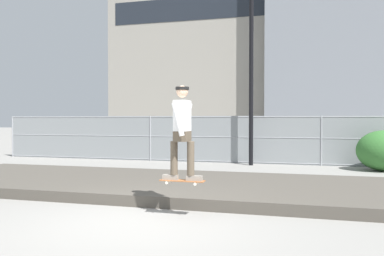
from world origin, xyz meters
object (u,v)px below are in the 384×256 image
object	(u,v)px
shrub_left	(384,151)
skater	(182,127)
parked_car_mid	(277,138)
street_lamp	(251,48)
parked_car_near	(166,137)
skateboard	(182,181)

from	to	relation	value
shrub_left	skater	bearing A→B (deg)	-121.82
parked_car_mid	shrub_left	world-z (taller)	parked_car_mid
street_lamp	shrub_left	size ratio (longest dim) A/B	4.00
skater	parked_car_near	bearing A→B (deg)	110.24
skateboard	parked_car_near	xyz separation A→B (m)	(-4.33, 11.76, 0.20)
skateboard	skater	distance (m)	0.95
parked_car_mid	skater	bearing A→B (deg)	-95.03
shrub_left	parked_car_mid	bearing A→B (deg)	131.27
skateboard	skater	bearing A→B (deg)	0.00
parked_car_near	skateboard	bearing A→B (deg)	-69.76
street_lamp	parked_car_mid	xyz separation A→B (m)	(0.78, 3.70, -3.51)
skateboard	parked_car_mid	bearing A→B (deg)	84.97
skateboard	skater	xyz separation A→B (m)	(0.00, 0.00, 0.95)
skater	parked_car_mid	xyz separation A→B (m)	(1.04, 11.80, -0.75)
parked_car_near	shrub_left	size ratio (longest dim) A/B	2.57
skater	shrub_left	world-z (taller)	skater
skater	shrub_left	bearing A→B (deg)	58.18
shrub_left	parked_car_near	bearing A→B (deg)	155.37
parked_car_near	parked_car_mid	size ratio (longest dim) A/B	1.02
skateboard	shrub_left	bearing A→B (deg)	58.18
skateboard	skater	world-z (taller)	skater
skater	skateboard	bearing A→B (deg)	0.00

